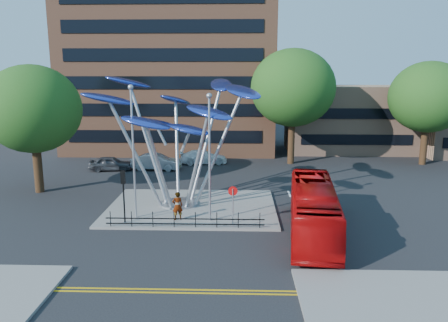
{
  "coord_description": "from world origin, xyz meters",
  "views": [
    {
      "loc": [
        2.3,
        -24.21,
        9.78
      ],
      "look_at": [
        1.39,
        4.0,
        3.94
      ],
      "focal_mm": 35.0,
      "sensor_mm": 36.0,
      "label": 1
    }
  ],
  "objects_px": {
    "pedestrian": "(177,206)",
    "tree_right": "(293,88)",
    "leaf_sculpture": "(177,113)",
    "street_lamp_right": "(209,146)",
    "no_entry_sign_island": "(233,198)",
    "tree_far": "(428,97)",
    "tree_left": "(33,109)",
    "red_bus": "(313,209)",
    "parked_car_left": "(111,163)",
    "traffic_light_island": "(123,185)",
    "parked_car_mid": "(156,162)",
    "street_lamp_left": "(133,141)",
    "parked_car_right": "(203,157)"
  },
  "relations": [
    {
      "from": "leaf_sculpture",
      "to": "street_lamp_right",
      "type": "bearing_deg",
      "value": -55.09
    },
    {
      "from": "tree_right",
      "to": "leaf_sculpture",
      "type": "height_order",
      "value": "tree_right"
    },
    {
      "from": "tree_far",
      "to": "street_lamp_right",
      "type": "height_order",
      "value": "tree_far"
    },
    {
      "from": "tree_far",
      "to": "leaf_sculpture",
      "type": "bearing_deg",
      "value": -147.52
    },
    {
      "from": "red_bus",
      "to": "parked_car_left",
      "type": "distance_m",
      "value": 24.05
    },
    {
      "from": "parked_car_mid",
      "to": "traffic_light_island",
      "type": "bearing_deg",
      "value": -171.92
    },
    {
      "from": "traffic_light_island",
      "to": "leaf_sculpture",
      "type": "bearing_deg",
      "value": 54.96
    },
    {
      "from": "leaf_sculpture",
      "to": "tree_left",
      "type": "bearing_deg",
      "value": 164.45
    },
    {
      "from": "street_lamp_right",
      "to": "red_bus",
      "type": "distance_m",
      "value": 7.51
    },
    {
      "from": "street_lamp_left",
      "to": "red_bus",
      "type": "bearing_deg",
      "value": -10.87
    },
    {
      "from": "no_entry_sign_island",
      "to": "red_bus",
      "type": "xyz_separation_m",
      "value": [
        4.9,
        -1.21,
        -0.27
      ]
    },
    {
      "from": "pedestrian",
      "to": "tree_left",
      "type": "bearing_deg",
      "value": -48.96
    },
    {
      "from": "no_entry_sign_island",
      "to": "parked_car_right",
      "type": "relative_size",
      "value": 0.49
    },
    {
      "from": "parked_car_left",
      "to": "no_entry_sign_island",
      "type": "bearing_deg",
      "value": -148.04
    },
    {
      "from": "street_lamp_left",
      "to": "parked_car_left",
      "type": "height_order",
      "value": "street_lamp_left"
    },
    {
      "from": "traffic_light_island",
      "to": "red_bus",
      "type": "relative_size",
      "value": 0.31
    },
    {
      "from": "no_entry_sign_island",
      "to": "parked_car_right",
      "type": "bearing_deg",
      "value": 100.12
    },
    {
      "from": "red_bus",
      "to": "tree_left",
      "type": "bearing_deg",
      "value": 164.18
    },
    {
      "from": "leaf_sculpture",
      "to": "traffic_light_island",
      "type": "relative_size",
      "value": 3.71
    },
    {
      "from": "red_bus",
      "to": "tree_far",
      "type": "bearing_deg",
      "value": 60.64
    },
    {
      "from": "street_lamp_right",
      "to": "no_entry_sign_island",
      "type": "bearing_deg",
      "value": -17.87
    },
    {
      "from": "parked_car_mid",
      "to": "no_entry_sign_island",
      "type": "bearing_deg",
      "value": -148.79
    },
    {
      "from": "parked_car_right",
      "to": "traffic_light_island",
      "type": "bearing_deg",
      "value": 161.52
    },
    {
      "from": "parked_car_left",
      "to": "traffic_light_island",
      "type": "bearing_deg",
      "value": -167.53
    },
    {
      "from": "tree_right",
      "to": "pedestrian",
      "type": "relative_size",
      "value": 6.36
    },
    {
      "from": "tree_right",
      "to": "parked_car_right",
      "type": "xyz_separation_m",
      "value": [
        -9.4,
        -0.45,
        -7.31
      ]
    },
    {
      "from": "pedestrian",
      "to": "parked_car_mid",
      "type": "bearing_deg",
      "value": -94.27
    },
    {
      "from": "pedestrian",
      "to": "tree_right",
      "type": "bearing_deg",
      "value": -136.77
    },
    {
      "from": "street_lamp_left",
      "to": "street_lamp_right",
      "type": "relative_size",
      "value": 1.06
    },
    {
      "from": "tree_far",
      "to": "traffic_light_island",
      "type": "distance_m",
      "value": 33.61
    },
    {
      "from": "tree_right",
      "to": "red_bus",
      "type": "xyz_separation_m",
      "value": [
        -1.1,
        -20.69,
        -6.49
      ]
    },
    {
      "from": "red_bus",
      "to": "parked_car_left",
      "type": "xyz_separation_m",
      "value": [
        -17.3,
        16.69,
        -0.82
      ]
    },
    {
      "from": "tree_right",
      "to": "leaf_sculpture",
      "type": "relative_size",
      "value": 0.95
    },
    {
      "from": "street_lamp_right",
      "to": "parked_car_mid",
      "type": "xyz_separation_m",
      "value": [
        -6.4,
        15.46,
        -4.28
      ]
    },
    {
      "from": "parked_car_left",
      "to": "parked_car_mid",
      "type": "height_order",
      "value": "parked_car_mid"
    },
    {
      "from": "traffic_light_island",
      "to": "parked_car_mid",
      "type": "bearing_deg",
      "value": 93.21
    },
    {
      "from": "traffic_light_island",
      "to": "tree_right",
      "type": "bearing_deg",
      "value": 56.31
    },
    {
      "from": "leaf_sculpture",
      "to": "street_lamp_left",
      "type": "bearing_deg",
      "value": -127.4
    },
    {
      "from": "traffic_light_island",
      "to": "red_bus",
      "type": "bearing_deg",
      "value": -5.71
    },
    {
      "from": "parked_car_right",
      "to": "parked_car_left",
      "type": "bearing_deg",
      "value": 103.75
    },
    {
      "from": "street_lamp_right",
      "to": "parked_car_left",
      "type": "height_order",
      "value": "street_lamp_right"
    },
    {
      "from": "red_bus",
      "to": "parked_car_mid",
      "type": "xyz_separation_m",
      "value": [
        -12.8,
        17.15,
        -0.73
      ]
    },
    {
      "from": "no_entry_sign_island",
      "to": "tree_right",
      "type": "bearing_deg",
      "value": 72.88
    },
    {
      "from": "tree_far",
      "to": "street_lamp_left",
      "type": "height_order",
      "value": "tree_far"
    },
    {
      "from": "no_entry_sign_island",
      "to": "tree_far",
      "type": "bearing_deg",
      "value": 44.25
    },
    {
      "from": "tree_left",
      "to": "parked_car_mid",
      "type": "xyz_separation_m",
      "value": [
        8.1,
        8.46,
        -5.98
      ]
    },
    {
      "from": "no_entry_sign_island",
      "to": "parked_car_left",
      "type": "distance_m",
      "value": 19.86
    },
    {
      "from": "traffic_light_island",
      "to": "parked_car_left",
      "type": "bearing_deg",
      "value": 109.19
    },
    {
      "from": "leaf_sculpture",
      "to": "pedestrian",
      "type": "xyz_separation_m",
      "value": [
        0.43,
        -3.59,
        -5.77
      ]
    },
    {
      "from": "tree_right",
      "to": "tree_far",
      "type": "relative_size",
      "value": 1.12
    }
  ]
}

